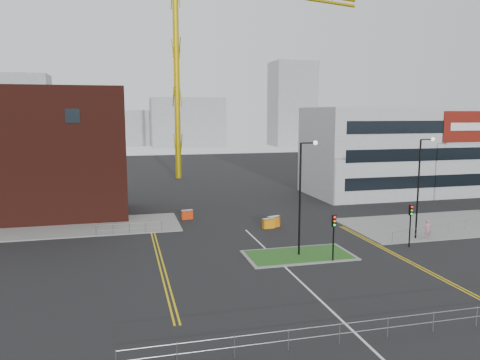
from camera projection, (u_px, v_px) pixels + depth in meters
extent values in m
plane|color=black|center=(316.00, 296.00, 29.19)|extent=(200.00, 200.00, 0.00)
cube|color=slate|center=(34.00, 230.00, 45.42)|extent=(28.00, 8.00, 0.12)
cube|color=slate|center=(460.00, 223.00, 47.95)|extent=(24.00, 10.00, 0.12)
cube|color=slate|center=(299.00, 255.00, 37.34)|extent=(8.60, 4.60, 0.08)
cube|color=#1B4717|center=(299.00, 255.00, 37.34)|extent=(8.00, 4.00, 0.12)
cube|color=#441711|center=(40.00, 153.00, 50.18)|extent=(18.00, 10.00, 14.00)
cube|color=black|center=(73.00, 116.00, 45.76)|extent=(1.40, 0.10, 1.40)
cube|color=#A1A3A5|center=(398.00, 151.00, 65.33)|extent=(25.00, 12.00, 12.00)
cube|color=black|center=(423.00, 182.00, 60.06)|extent=(22.00, 0.10, 1.60)
cube|color=black|center=(425.00, 155.00, 59.56)|extent=(22.00, 0.10, 1.60)
cube|color=black|center=(426.00, 127.00, 59.05)|extent=(22.00, 0.10, 1.60)
cube|color=maroon|center=(467.00, 127.00, 60.45)|extent=(7.00, 0.15, 4.00)
cube|color=white|center=(467.00, 127.00, 60.36)|extent=(5.00, 0.05, 1.00)
cylinder|color=#BE9F0B|center=(177.00, 78.00, 78.99)|extent=(1.00, 1.00, 34.32)
cylinder|color=black|center=(300.00, 200.00, 36.70)|extent=(0.16, 0.16, 9.00)
cylinder|color=black|center=(308.00, 143.00, 36.19)|extent=(1.20, 0.10, 0.10)
sphere|color=silver|center=(315.00, 143.00, 36.34)|extent=(0.36, 0.36, 0.36)
cylinder|color=black|center=(418.00, 190.00, 41.53)|extent=(0.16, 0.16, 9.00)
cylinder|color=black|center=(427.00, 139.00, 41.03)|extent=(1.20, 0.10, 0.10)
sphere|color=silver|center=(433.00, 139.00, 41.17)|extent=(0.36, 0.36, 0.36)
cylinder|color=black|center=(333.00, 243.00, 35.70)|extent=(0.12, 0.12, 3.00)
cube|color=black|center=(334.00, 221.00, 35.45)|extent=(0.28, 0.22, 0.90)
sphere|color=red|center=(335.00, 217.00, 35.28)|extent=(0.18, 0.18, 0.18)
sphere|color=orange|center=(335.00, 221.00, 35.33)|extent=(0.18, 0.18, 0.18)
sphere|color=#0CCC33|center=(335.00, 225.00, 35.37)|extent=(0.18, 0.18, 0.18)
cylinder|color=black|center=(410.00, 230.00, 39.56)|extent=(0.12, 0.12, 3.00)
cube|color=black|center=(411.00, 210.00, 39.31)|extent=(0.28, 0.22, 0.90)
sphere|color=red|center=(412.00, 207.00, 39.14)|extent=(0.18, 0.18, 0.18)
sphere|color=orange|center=(412.00, 210.00, 39.19)|extent=(0.18, 0.18, 0.18)
sphere|color=#0CCC33|center=(412.00, 214.00, 39.23)|extent=(0.18, 0.18, 0.18)
cylinder|color=gray|center=(364.00, 321.00, 23.28)|extent=(24.00, 0.04, 0.04)
cylinder|color=gray|center=(364.00, 331.00, 23.35)|extent=(24.00, 0.04, 0.04)
cylinder|color=gray|center=(129.00, 224.00, 43.63)|extent=(6.00, 0.04, 0.04)
cylinder|color=gray|center=(129.00, 229.00, 43.70)|extent=(6.00, 0.04, 0.04)
cylinder|color=gray|center=(96.00, 231.00, 42.97)|extent=(0.05, 0.05, 1.10)
cylinder|color=gray|center=(162.00, 227.00, 44.43)|extent=(0.05, 0.05, 1.10)
cylinder|color=gray|center=(466.00, 220.00, 45.04)|extent=(19.01, 5.04, 0.04)
cylinder|color=gray|center=(465.00, 225.00, 45.12)|extent=(19.01, 5.04, 0.04)
cylinder|color=gray|center=(392.00, 238.00, 40.41)|extent=(0.05, 0.05, 1.10)
cube|color=silver|center=(304.00, 284.00, 31.10)|extent=(0.15, 30.00, 0.01)
cube|color=gold|center=(158.00, 259.00, 36.59)|extent=(0.12, 24.00, 0.01)
cube|color=gold|center=(162.00, 258.00, 36.66)|extent=(0.12, 24.00, 0.01)
cube|color=gold|center=(396.00, 256.00, 37.25)|extent=(0.12, 20.00, 0.01)
cube|color=gold|center=(400.00, 256.00, 37.32)|extent=(0.12, 20.00, 0.01)
cube|color=gray|center=(17.00, 113.00, 133.00)|extent=(18.00, 12.00, 22.00)
cube|color=gray|center=(187.00, 122.00, 155.17)|extent=(24.00, 12.00, 16.00)
cube|color=gray|center=(292.00, 104.00, 158.01)|extent=(14.00, 12.00, 28.00)
cube|color=gray|center=(131.00, 128.00, 160.68)|extent=(30.00, 12.00, 12.00)
imported|color=#B8778B|center=(428.00, 230.00, 41.95)|extent=(0.72, 0.52, 1.85)
cube|color=red|center=(187.00, 215.00, 49.92)|extent=(1.27, 0.66, 1.01)
cube|color=silver|center=(187.00, 211.00, 49.86)|extent=(1.27, 0.66, 0.12)
cube|color=orange|center=(274.00, 222.00, 46.54)|extent=(1.39, 0.86, 1.10)
cube|color=silver|center=(274.00, 217.00, 46.47)|extent=(1.39, 0.86, 0.13)
cube|color=orange|center=(269.00, 223.00, 46.04)|extent=(1.24, 0.57, 1.00)
cube|color=silver|center=(269.00, 219.00, 45.98)|extent=(1.24, 0.57, 0.12)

